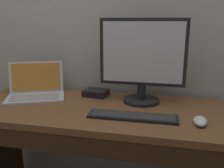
{
  "coord_description": "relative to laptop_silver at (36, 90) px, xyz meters",
  "views": [
    {
      "loc": [
        0.38,
        -1.26,
        1.25
      ],
      "look_at": [
        0.1,
        0.0,
        0.9
      ],
      "focal_mm": 39.23,
      "sensor_mm": 36.0,
      "label": 1
    }
  ],
  "objects": [
    {
      "name": "computer_mouse",
      "position": [
        0.98,
        -0.22,
        -0.03
      ],
      "size": [
        0.07,
        0.12,
        0.03
      ],
      "primitive_type": "ellipsoid",
      "rotation": [
        0.0,
        0.0,
        -0.09
      ],
      "color": "white",
      "rests_on": "desk"
    },
    {
      "name": "external_drive_box",
      "position": [
        0.37,
        0.11,
        -0.02
      ],
      "size": [
        0.16,
        0.14,
        0.04
      ],
      "primitive_type": "cube",
      "rotation": [
        0.0,
        0.0,
        -0.12
      ],
      "color": "black",
      "rests_on": "desk"
    },
    {
      "name": "laptop_silver",
      "position": [
        0.0,
        0.0,
        0.0
      ],
      "size": [
        0.42,
        0.37,
        0.21
      ],
      "color": "silver",
      "rests_on": "desk"
    },
    {
      "name": "wired_keyboard",
      "position": [
        0.65,
        -0.21,
        -0.04
      ],
      "size": [
        0.45,
        0.12,
        0.01
      ],
      "color": "black",
      "rests_on": "desk"
    },
    {
      "name": "external_monitor",
      "position": [
        0.67,
        0.04,
        0.21
      ],
      "size": [
        0.49,
        0.22,
        0.49
      ],
      "color": "black",
      "rests_on": "desk"
    },
    {
      "name": "desk",
      "position": [
        0.42,
        -0.11,
        -0.25
      ],
      "size": [
        1.47,
        0.61,
        0.76
      ],
      "color": "brown",
      "rests_on": "ground"
    }
  ]
}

